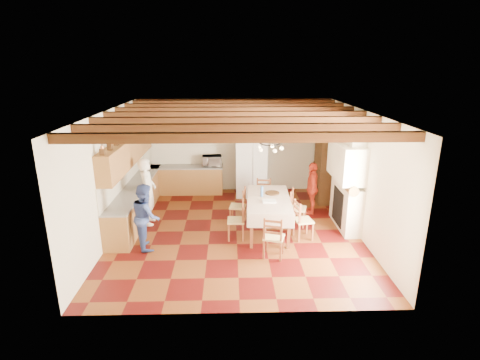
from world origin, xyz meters
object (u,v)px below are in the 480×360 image
at_px(chair_left_near, 236,220).
at_px(chair_end_far, 263,196).
at_px(hutch, 325,162).
at_px(person_woman_blue, 146,216).
at_px(chair_end_near, 274,236).
at_px(chair_right_far, 298,208).
at_px(microwave, 212,161).
at_px(person_man, 148,192).
at_px(chair_right_near, 303,220).
at_px(refrigerator, 252,166).
at_px(person_woman_red, 312,188).
at_px(dining_table, 269,201).
at_px(chair_left_far, 238,206).

distance_m(chair_left_near, chair_end_far, 1.78).
xyz_separation_m(hutch, person_woman_blue, (-4.80, -3.05, -0.42)).
bearing_deg(chair_end_near, chair_left_near, -31.98).
xyz_separation_m(chair_right_far, microwave, (-2.32, 2.63, 0.59)).
relative_size(chair_end_far, person_man, 0.55).
bearing_deg(chair_right_far, chair_right_near, -163.24).
distance_m(refrigerator, chair_end_near, 4.04).
bearing_deg(chair_right_near, refrigerator, 7.92).
bearing_deg(chair_end_near, person_woman_red, -101.30).
distance_m(chair_left_near, person_man, 2.49).
bearing_deg(dining_table, chair_left_near, -155.81).
relative_size(hutch, person_man, 1.33).
bearing_deg(person_man, chair_right_far, -100.12).
relative_size(chair_left_far, chair_end_near, 1.00).
distance_m(hutch, chair_left_near, 3.91).
xyz_separation_m(chair_left_near, person_man, (-2.26, 0.96, 0.40)).
height_order(chair_left_near, chair_right_far, same).
xyz_separation_m(chair_left_far, microwave, (-0.76, 2.44, 0.59)).
height_order(chair_left_near, chair_end_near, same).
height_order(chair_end_far, microwave, microwave).
bearing_deg(chair_end_far, chair_left_far, -128.98).
bearing_deg(chair_end_near, chair_left_far, -50.95).
bearing_deg(chair_right_near, chair_end_far, 16.00).
distance_m(chair_left_far, chair_right_near, 1.82).
distance_m(chair_left_far, chair_end_near, 1.98).
distance_m(chair_right_far, person_woman_red, 1.02).
bearing_deg(microwave, person_woman_blue, -114.99).
xyz_separation_m(chair_left_near, chair_right_near, (1.61, -0.04, 0.00)).
bearing_deg(dining_table, microwave, 116.85).
distance_m(chair_right_near, microwave, 4.15).
bearing_deg(chair_left_near, person_woman_blue, -77.80).
bearing_deg(person_woman_blue, hutch, -77.02).
xyz_separation_m(dining_table, microwave, (-1.51, 2.99, 0.27)).
relative_size(chair_right_near, person_woman_red, 0.66).
bearing_deg(person_woman_blue, chair_left_near, -98.70).
xyz_separation_m(chair_right_near, chair_end_near, (-0.81, -0.88, 0.00)).
height_order(hutch, chair_right_far, hutch).
height_order(chair_right_near, person_woman_red, person_woman_red).
xyz_separation_m(dining_table, person_woman_red, (1.33, 1.19, -0.07)).
xyz_separation_m(hutch, chair_right_far, (-1.15, -1.94, -0.69)).
relative_size(person_woman_blue, person_woman_red, 1.04).
relative_size(chair_right_far, person_man, 0.55).
relative_size(chair_left_far, chair_end_far, 1.00).
xyz_separation_m(refrigerator, chair_right_near, (1.05, -3.12, -0.47)).
height_order(dining_table, chair_right_near, chair_right_near).
distance_m(chair_right_near, person_woman_red, 1.70).
relative_size(chair_end_near, person_woman_blue, 0.63).
height_order(hutch, dining_table, hutch).
bearing_deg(hutch, refrigerator, 172.80).
relative_size(chair_right_far, chair_end_far, 1.00).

